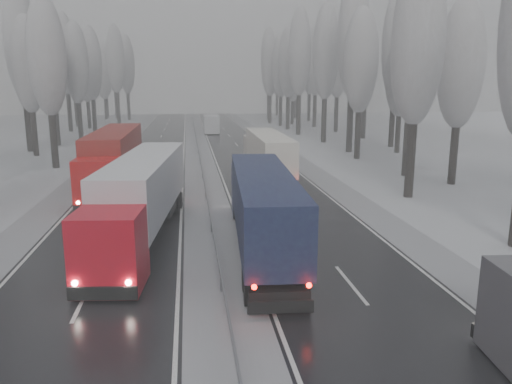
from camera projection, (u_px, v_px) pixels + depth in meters
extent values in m
cube|color=black|center=(275.00, 192.00, 37.69)|extent=(7.50, 200.00, 0.03)
cube|color=black|center=(133.00, 196.00, 36.30)|extent=(7.50, 200.00, 0.03)
cube|color=#9C9DA3|center=(205.00, 194.00, 36.99)|extent=(3.00, 200.00, 0.04)
cube|color=#9C9DA3|center=(338.00, 190.00, 38.34)|extent=(2.40, 200.00, 0.04)
cube|color=#9C9DA3|center=(62.00, 198.00, 35.65)|extent=(2.40, 200.00, 0.04)
cube|color=slate|center=(205.00, 186.00, 36.87)|extent=(0.06, 200.00, 0.32)
cube|color=slate|center=(206.00, 196.00, 35.00)|extent=(0.12, 0.12, 0.60)
cube|color=slate|center=(197.00, 143.00, 65.98)|extent=(0.12, 0.12, 0.60)
cylinder|color=black|center=(410.00, 158.00, 35.44)|extent=(0.68, 0.68, 5.62)
ellipsoid|color=gray|center=(418.00, 41.00, 33.73)|extent=(3.60, 3.60, 11.48)
cylinder|color=black|center=(454.00, 154.00, 40.11)|extent=(0.64, 0.64, 4.94)
ellipsoid|color=gray|center=(461.00, 63.00, 38.61)|extent=(3.60, 3.60, 10.09)
cylinder|color=black|center=(407.00, 146.00, 43.79)|extent=(0.66, 0.66, 5.32)
ellipsoid|color=gray|center=(412.00, 56.00, 42.17)|extent=(3.60, 3.60, 10.88)
cylinder|color=black|center=(411.00, 135.00, 47.85)|extent=(0.72, 0.72, 6.31)
ellipsoid|color=gray|center=(418.00, 37.00, 45.93)|extent=(3.60, 3.60, 12.90)
cylinder|color=black|center=(358.00, 134.00, 53.77)|extent=(0.67, 0.67, 5.38)
ellipsoid|color=gray|center=(361.00, 60.00, 52.14)|extent=(3.60, 3.60, 10.98)
cylinder|color=black|center=(398.00, 133.00, 58.56)|extent=(0.62, 0.62, 4.59)
ellipsoid|color=gray|center=(401.00, 76.00, 57.16)|extent=(3.60, 3.60, 9.39)
cylinder|color=black|center=(350.00, 123.00, 58.97)|extent=(0.76, 0.76, 6.95)
ellipsoid|color=gray|center=(353.00, 35.00, 56.85)|extent=(3.60, 3.60, 14.19)
cylinder|color=black|center=(392.00, 121.00, 63.79)|extent=(0.74, 0.74, 6.59)
ellipsoid|color=gray|center=(396.00, 45.00, 61.78)|extent=(3.60, 3.60, 13.46)
cylinder|color=black|center=(324.00, 119.00, 68.91)|extent=(0.72, 0.72, 6.37)
ellipsoid|color=gray|center=(326.00, 51.00, 66.97)|extent=(3.60, 3.60, 13.01)
cylinder|color=black|center=(364.00, 118.00, 73.77)|extent=(0.70, 0.70, 5.97)
ellipsoid|color=gray|center=(366.00, 59.00, 71.95)|extent=(3.60, 3.60, 12.20)
cylinder|color=black|center=(299.00, 114.00, 79.06)|extent=(0.74, 0.74, 6.65)
ellipsoid|color=gray|center=(300.00, 52.00, 77.04)|extent=(3.60, 3.60, 13.59)
cylinder|color=black|center=(336.00, 113.00, 83.96)|extent=(0.71, 0.71, 6.14)
ellipsoid|color=gray|center=(338.00, 60.00, 82.09)|extent=(3.60, 3.60, 12.54)
cylinder|color=black|center=(288.00, 112.00, 88.59)|extent=(0.71, 0.71, 6.05)
ellipsoid|color=gray|center=(288.00, 62.00, 86.75)|extent=(3.60, 3.60, 12.37)
cylinder|color=black|center=(315.00, 110.00, 93.22)|extent=(0.72, 0.72, 6.30)
ellipsoid|color=gray|center=(316.00, 60.00, 91.30)|extent=(3.60, 3.60, 12.87)
cylinder|color=black|center=(280.00, 110.00, 95.89)|extent=(0.70, 0.70, 5.88)
ellipsoid|color=gray|center=(281.00, 65.00, 94.10)|extent=(3.60, 3.60, 12.00)
cylinder|color=black|center=(292.00, 112.00, 100.28)|extent=(0.64, 0.64, 4.86)
ellipsoid|color=gray|center=(293.00, 76.00, 98.81)|extent=(3.60, 3.60, 9.92)
cylinder|color=black|center=(270.00, 108.00, 102.64)|extent=(0.70, 0.70, 5.98)
ellipsoid|color=gray|center=(270.00, 66.00, 100.82)|extent=(3.60, 3.60, 12.21)
cylinder|color=black|center=(309.00, 107.00, 107.70)|extent=(0.71, 0.71, 6.19)
ellipsoid|color=gray|center=(310.00, 65.00, 105.82)|extent=(3.60, 3.60, 12.64)
cylinder|color=black|center=(269.00, 104.00, 112.25)|extent=(0.75, 0.75, 6.86)
ellipsoid|color=gray|center=(269.00, 59.00, 110.16)|extent=(3.60, 3.60, 14.01)
cylinder|color=black|center=(295.00, 106.00, 117.18)|extent=(0.68, 0.68, 5.55)
ellipsoid|color=gray|center=(296.00, 72.00, 115.49)|extent=(3.60, 3.60, 11.33)
cylinder|color=black|center=(268.00, 104.00, 122.78)|extent=(0.71, 0.71, 6.09)
ellipsoid|color=gray|center=(269.00, 68.00, 120.93)|extent=(3.60, 3.60, 12.45)
cylinder|color=black|center=(277.00, 105.00, 127.09)|extent=(0.67, 0.67, 5.49)
ellipsoid|color=gray|center=(277.00, 73.00, 125.42)|extent=(3.60, 3.60, 11.21)
cylinder|color=black|center=(54.00, 140.00, 47.87)|extent=(0.67, 0.67, 5.44)
ellipsoid|color=gray|center=(47.00, 56.00, 46.22)|extent=(3.60, 3.60, 11.11)
cylinder|color=black|center=(34.00, 133.00, 56.02)|extent=(0.66, 0.66, 5.23)
ellipsoid|color=gray|center=(28.00, 64.00, 54.43)|extent=(3.60, 3.60, 10.68)
cylinder|color=black|center=(28.00, 124.00, 59.51)|extent=(0.74, 0.74, 6.60)
ellipsoid|color=gray|center=(20.00, 42.00, 57.50)|extent=(3.60, 3.60, 13.49)
cylinder|color=black|center=(57.00, 126.00, 65.37)|extent=(0.65, 0.65, 5.16)
ellipsoid|color=gray|center=(52.00, 68.00, 63.80)|extent=(3.60, 3.60, 10.54)
cylinder|color=black|center=(54.00, 121.00, 68.99)|extent=(0.69, 0.69, 5.79)
ellipsoid|color=gray|center=(48.00, 59.00, 67.23)|extent=(3.60, 3.60, 11.84)
cylinder|color=black|center=(80.00, 120.00, 72.08)|extent=(0.68, 0.68, 5.64)
ellipsoid|color=gray|center=(76.00, 63.00, 70.36)|extent=(3.60, 3.60, 11.53)
cylinder|color=black|center=(52.00, 116.00, 75.21)|extent=(0.73, 0.73, 6.56)
ellipsoid|color=gray|center=(46.00, 51.00, 73.22)|extent=(3.60, 3.60, 13.40)
cylinder|color=black|center=(94.00, 115.00, 81.85)|extent=(0.69, 0.69, 5.79)
ellipsoid|color=gray|center=(91.00, 63.00, 80.09)|extent=(3.60, 3.60, 11.84)
cylinder|color=black|center=(70.00, 112.00, 85.00)|extent=(0.74, 0.74, 6.65)
ellipsoid|color=gray|center=(65.00, 54.00, 82.98)|extent=(3.60, 3.60, 13.58)
cylinder|color=black|center=(89.00, 114.00, 90.63)|extent=(0.65, 0.65, 5.12)
ellipsoid|color=gray|center=(86.00, 73.00, 89.07)|extent=(3.60, 3.60, 10.46)
cylinder|color=black|center=(77.00, 111.00, 94.04)|extent=(0.69, 0.69, 5.84)
ellipsoid|color=gray|center=(73.00, 66.00, 92.27)|extent=(3.60, 3.60, 11.92)
cylinder|color=black|center=(118.00, 107.00, 101.42)|extent=(0.74, 0.74, 6.67)
ellipsoid|color=gray|center=(115.00, 59.00, 99.39)|extent=(3.60, 3.60, 13.63)
cylinder|color=black|center=(76.00, 107.00, 104.13)|extent=(0.72, 0.72, 6.31)
ellipsoid|color=gray|center=(73.00, 63.00, 102.21)|extent=(3.60, 3.60, 12.88)
cylinder|color=black|center=(129.00, 106.00, 110.69)|extent=(0.72, 0.72, 6.29)
ellipsoid|color=gray|center=(126.00, 64.00, 108.77)|extent=(3.60, 3.60, 12.84)
cylinder|color=black|center=(106.00, 108.00, 113.97)|extent=(0.64, 0.64, 4.86)
ellipsoid|color=gray|center=(104.00, 77.00, 112.49)|extent=(3.60, 3.60, 9.92)
cylinder|color=black|center=(116.00, 104.00, 116.57)|extent=(0.74, 0.74, 6.63)
ellipsoid|color=gray|center=(114.00, 62.00, 114.55)|extent=(3.60, 3.60, 13.54)
cylinder|color=black|center=(107.00, 105.00, 120.16)|extent=(0.69, 0.69, 5.79)
ellipsoid|color=gray|center=(105.00, 70.00, 118.40)|extent=(3.60, 3.60, 11.82)
sphere|color=white|center=(489.00, 326.00, 15.14)|extent=(0.21, 0.21, 0.21)
cube|color=#1F244E|center=(252.00, 190.00, 30.66)|extent=(2.59, 2.68, 2.94)
cube|color=black|center=(251.00, 175.00, 31.71)|extent=(2.26, 0.23, 0.98)
cube|color=black|center=(251.00, 203.00, 32.20)|extent=(2.45, 0.29, 0.49)
cube|color=#131335|center=(264.00, 202.00, 23.00)|extent=(3.22, 12.86, 2.74)
cube|color=black|center=(281.00, 305.00, 17.20)|extent=(2.26, 0.25, 0.44)
cube|color=black|center=(272.00, 269.00, 19.97)|extent=(2.46, 5.50, 0.44)
cube|color=black|center=(279.00, 303.00, 17.76)|extent=(2.25, 0.19, 0.59)
cylinder|color=black|center=(236.00, 211.00, 30.06)|extent=(0.40, 1.04, 1.02)
cylinder|color=black|center=(270.00, 210.00, 30.21)|extent=(0.40, 1.04, 1.02)
cylinder|color=black|center=(247.00, 279.00, 19.56)|extent=(0.40, 1.04, 1.02)
cylinder|color=black|center=(298.00, 277.00, 19.71)|extent=(0.40, 1.04, 1.02)
cylinder|color=black|center=(249.00, 292.00, 18.32)|extent=(0.40, 1.04, 1.02)
cylinder|color=black|center=(304.00, 290.00, 18.47)|extent=(0.40, 1.04, 1.02)
sphere|color=#FF0C05|center=(254.00, 285.00, 16.89)|extent=(0.20, 0.20, 0.20)
sphere|color=#FF0C05|center=(308.00, 284.00, 17.03)|extent=(0.20, 0.20, 0.20)
sphere|color=white|center=(236.00, 197.00, 32.07)|extent=(0.22, 0.22, 0.22)
sphere|color=white|center=(265.00, 197.00, 32.22)|extent=(0.22, 0.22, 0.22)
cube|color=beige|center=(257.00, 151.00, 48.84)|extent=(2.41, 2.50, 2.87)
cube|color=black|center=(255.00, 142.00, 49.86)|extent=(2.20, 0.11, 0.96)
cube|color=black|center=(255.00, 160.00, 50.34)|extent=(2.39, 0.16, 0.48)
cube|color=beige|center=(269.00, 150.00, 41.39)|extent=(2.52, 12.46, 2.68)
cube|color=black|center=(282.00, 190.00, 35.76)|extent=(2.20, 0.13, 0.43)
cube|color=black|center=(275.00, 180.00, 38.45)|extent=(2.14, 5.28, 0.43)
cube|color=black|center=(281.00, 191.00, 36.31)|extent=(2.20, 0.07, 0.57)
cylinder|color=black|center=(248.00, 163.00, 48.20)|extent=(0.34, 1.00, 1.00)
cylinder|color=black|center=(268.00, 162.00, 48.46)|extent=(0.34, 1.00, 1.00)
cylinder|color=black|center=(263.00, 184.00, 38.00)|extent=(0.34, 1.00, 1.00)
cylinder|color=black|center=(289.00, 184.00, 38.26)|extent=(0.34, 1.00, 1.00)
cylinder|color=black|center=(266.00, 187.00, 36.80)|extent=(0.34, 1.00, 1.00)
cylinder|color=black|center=(292.00, 187.00, 37.05)|extent=(0.34, 1.00, 1.00)
sphere|color=#FF0C05|center=(270.00, 180.00, 35.42)|extent=(0.19, 0.19, 0.19)
sphere|color=#FF0C05|center=(295.00, 180.00, 35.65)|extent=(0.19, 0.19, 0.19)
sphere|color=white|center=(246.00, 157.00, 50.17)|extent=(0.21, 0.21, 0.21)
sphere|color=white|center=(264.00, 156.00, 50.40)|extent=(0.21, 0.21, 0.21)
cube|color=#B1B3B8|center=(211.00, 124.00, 81.33)|extent=(2.46, 6.31, 2.73)
cube|color=slate|center=(210.00, 124.00, 85.04)|extent=(2.43, 1.91, 2.41)
cylinder|color=black|center=(205.00, 129.00, 84.28)|extent=(0.32, 0.95, 0.94)
cylinder|color=black|center=(217.00, 129.00, 84.54)|extent=(0.32, 0.95, 0.94)
cylinder|color=black|center=(205.00, 132.00, 79.40)|extent=(0.32, 0.95, 0.94)
cylinder|color=black|center=(219.00, 132.00, 79.67)|extent=(0.32, 0.95, 0.94)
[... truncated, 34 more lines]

